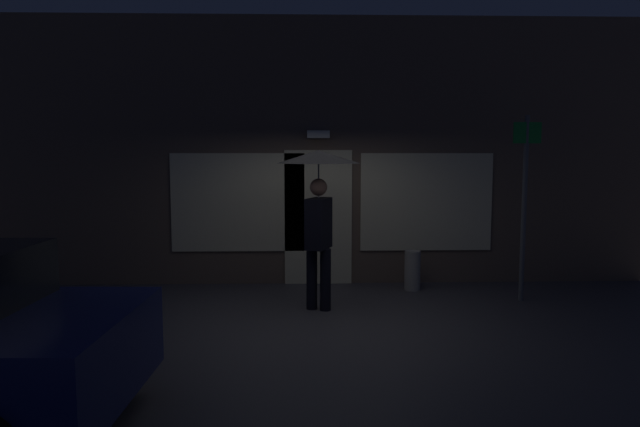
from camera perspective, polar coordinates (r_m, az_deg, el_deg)
The scene contains 5 objects.
ground_plane at distance 7.54m, azimuth 0.28°, elevation -10.60°, with size 18.00×18.00×0.00m, color #423F44.
building_facade at distance 9.57m, azimuth -0.18°, elevation 5.95°, with size 10.91×0.48×4.34m.
person_with_umbrella at distance 7.81m, azimuth -0.15°, elevation 2.69°, with size 1.13×1.13×2.19m.
street_sign_post at distance 8.82m, azimuth 19.51°, elevation 1.48°, with size 0.40×0.07×2.69m.
sidewalk_bollard at distance 9.25m, azimuth 9.10°, elevation -5.57°, with size 0.25×0.25×0.62m, color #9E998E.
Camera 1 is at (-0.26, -7.22, 2.15)m, focal length 32.46 mm.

